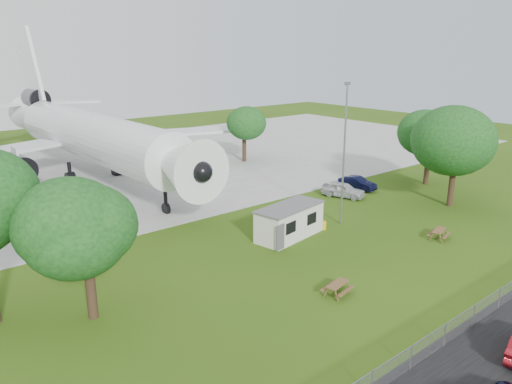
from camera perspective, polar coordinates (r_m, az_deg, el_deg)
ground at (r=34.69m, az=8.53°, el=-9.22°), size 160.00×160.00×0.00m
concrete_apron at (r=64.84m, az=-17.35°, el=2.26°), size 120.00×46.00×0.03m
airliner at (r=61.15m, az=-18.69°, el=6.37°), size 46.36×47.73×17.69m
site_cabin at (r=40.33m, az=3.86°, el=-3.37°), size 6.93×3.66×2.62m
picnic_west at (r=32.07m, az=9.24°, el=-11.49°), size 2.08×1.85×0.76m
picnic_east at (r=42.87m, az=20.12°, el=-5.03°), size 2.15×1.95×0.76m
fence at (r=30.08m, az=22.59°, el=-14.61°), size 58.00×0.04×1.30m
lamp_mast at (r=42.57m, az=10.01°, el=4.03°), size 0.16×0.16×12.00m
tree_west_small at (r=28.47m, az=-19.01°, el=-3.69°), size 6.31×6.31×8.70m
tree_east_front at (r=50.54m, az=21.97°, el=5.58°), size 8.10×8.10×10.57m
tree_east_back at (r=58.20m, az=19.29°, el=6.16°), size 6.97×6.97×9.06m
tree_far_apron at (r=66.62m, az=-1.37°, el=7.85°), size 5.51×5.51×7.92m
car_ne_hatch at (r=51.87m, az=9.93°, el=0.24°), size 3.20×4.81×1.52m
car_ne_sedan at (r=54.97m, az=11.50°, el=0.99°), size 1.97×4.35×1.38m
car_apron_van at (r=42.92m, az=-17.71°, el=-3.66°), size 5.79×3.63×1.56m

